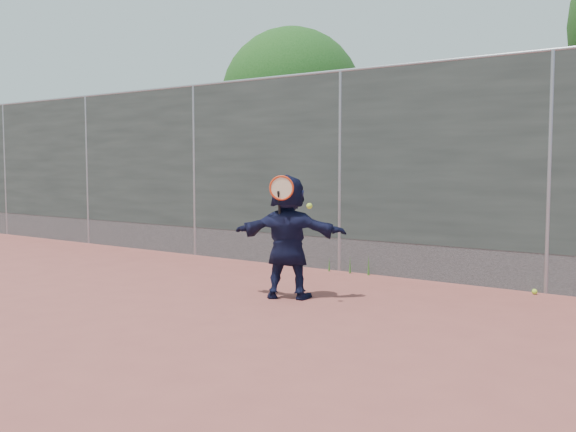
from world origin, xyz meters
The scene contains 7 objects.
ground centered at (0.00, 0.00, 0.00)m, with size 80.00×80.00×0.00m, color #9E4C42.
player centered at (0.53, 1.40, 0.74)m, with size 1.38×0.44×1.49m, color black.
ball_ground centered at (2.90, 3.35, 0.03)m, with size 0.07×0.07×0.07m, color #B5E232.
fence centered at (0.00, 3.50, 1.58)m, with size 20.00×0.06×3.03m.
swing_action centered at (0.61, 1.21, 1.30)m, with size 0.55×0.16×0.51m.
tree_left centered at (-2.85, 6.55, 2.94)m, with size 3.15×3.00×4.53m.
weed_clump centered at (0.29, 3.38, 0.13)m, with size 0.68×0.07×0.30m.
Camera 1 is at (4.96, -4.83, 1.59)m, focal length 40.00 mm.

